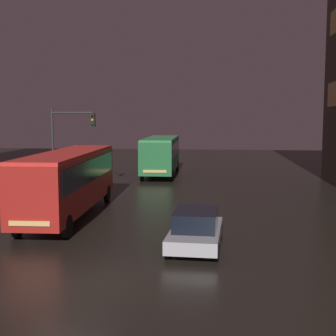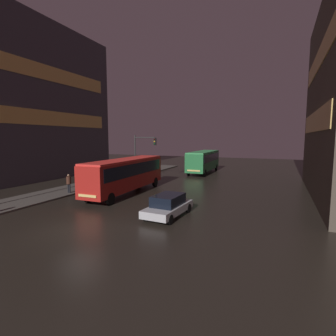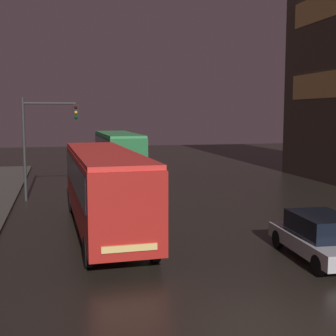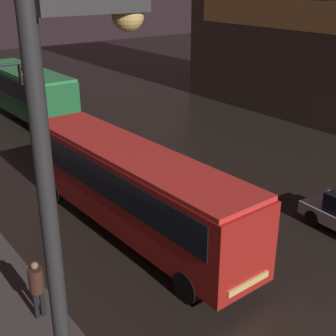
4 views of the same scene
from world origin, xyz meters
The scene contains 5 objects.
ground_plane centered at (0.00, 0.00, 0.00)m, with size 120.00×120.00×0.00m, color black.
bus_near centered at (-2.87, 9.63, 2.05)m, with size 2.72×11.55×3.33m.
bus_far centered at (-0.08, 26.98, 2.04)m, with size 2.81×10.37×3.31m.
car_taxi centered at (3.80, 4.37, 0.77)m, with size 2.14×4.49×1.51m.
traffic_light_main centered at (-5.37, 17.47, 3.85)m, with size 3.05×0.35×5.68m.
Camera 3 is at (-4.63, -9.21, 4.85)m, focal length 50.00 mm.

